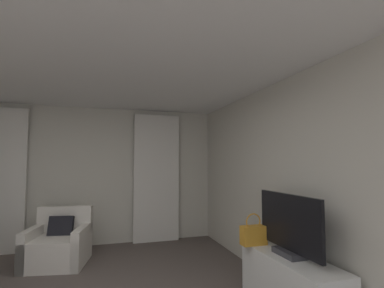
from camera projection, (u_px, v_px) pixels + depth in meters
name	position (u px, v px, depth m)	size (l,w,h in m)	color
wall_window	(83.00, 176.00, 5.37)	(5.12, 0.06, 2.60)	beige
wall_right	(303.00, 184.00, 3.26)	(0.06, 6.12, 2.60)	beige
ceiling	(66.00, 43.00, 2.58)	(5.12, 6.12, 0.06)	white
curtain_right_panel	(157.00, 177.00, 5.66)	(0.90, 0.06, 2.50)	silver
armchair	(58.00, 245.00, 4.35)	(0.97, 0.95, 0.83)	silver
tv_console	(291.00, 285.00, 2.94)	(0.44, 1.30, 0.57)	white
tv_flatscreen	(289.00, 227.00, 2.99)	(0.20, 0.99, 0.64)	#333338
handbag_primary	(253.00, 234.00, 3.38)	(0.30, 0.14, 0.37)	orange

